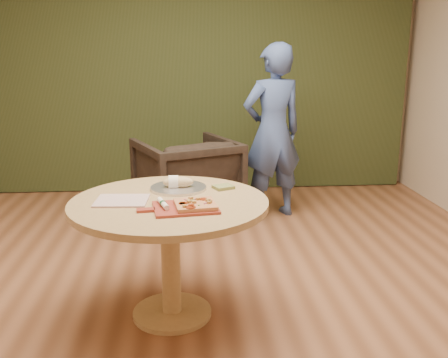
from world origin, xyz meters
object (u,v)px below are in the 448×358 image
flatbread_pizza (195,204)px  bread_roll (177,182)px  pizza_paddle (184,208)px  pedestal_table (170,223)px  armchair (187,175)px  person_standing (273,132)px  serving_tray (178,188)px  cutlery_roll (163,203)px

flatbread_pizza → bread_roll: bearing=104.2°
pizza_paddle → flatbread_pizza: flatbread_pizza is taller
bread_roll → pedestal_table: bearing=-100.2°
pizza_paddle → armchair: size_ratio=0.52×
flatbread_pizza → person_standing: 2.21m
pedestal_table → flatbread_pizza: flatbread_pizza is taller
pizza_paddle → serving_tray: 0.42m
bread_roll → pizza_paddle: bearing=-84.3°
flatbread_pizza → cutlery_roll: bearing=173.3°
pizza_paddle → person_standing: person_standing is taller
cutlery_roll → armchair: bearing=69.9°
pizza_paddle → bread_roll: bread_roll is taller
flatbread_pizza → armchair: bearing=91.2°
pizza_paddle → person_standing: bearing=59.8°
pizza_paddle → bread_roll: size_ratio=2.40×
pedestal_table → serving_tray: (0.05, 0.24, 0.15)m
person_standing → cutlery_roll: bearing=48.0°
bread_roll → person_standing: bearing=61.3°
person_standing → bread_roll: bearing=44.6°
pedestal_table → pizza_paddle: size_ratio=2.54×
cutlery_roll → bread_roll: bearing=63.7°
pizza_paddle → flatbread_pizza: (0.07, -0.01, 0.02)m
cutlery_roll → armchair: 2.03m
pedestal_table → armchair: bearing=86.6°
flatbread_pizza → pizza_paddle: bearing=175.4°
flatbread_pizza → bread_roll: bread_roll is taller
pizza_paddle → pedestal_table: bearing=108.5°
cutlery_roll → armchair: (0.14, 1.99, -0.34)m
serving_tray → armchair: armchair is taller
pizza_paddle → serving_tray: bearing=86.9°
pedestal_table → pizza_paddle: 0.24m
pedestal_table → bread_roll: bread_roll is taller
bread_roll → flatbread_pizza: bearing=-75.8°
pizza_paddle → person_standing: (0.86, 2.06, 0.08)m
pedestal_table → armchair: armchair is taller
flatbread_pizza → serving_tray: 0.44m
pedestal_table → cutlery_roll: (-0.03, -0.16, 0.17)m
armchair → cutlery_roll: bearing=63.1°
armchair → person_standing: (0.83, 0.05, 0.40)m
pedestal_table → cutlery_roll: bearing=-100.0°
serving_tray → armchair: size_ratio=0.40×
flatbread_pizza → armchair: 2.04m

